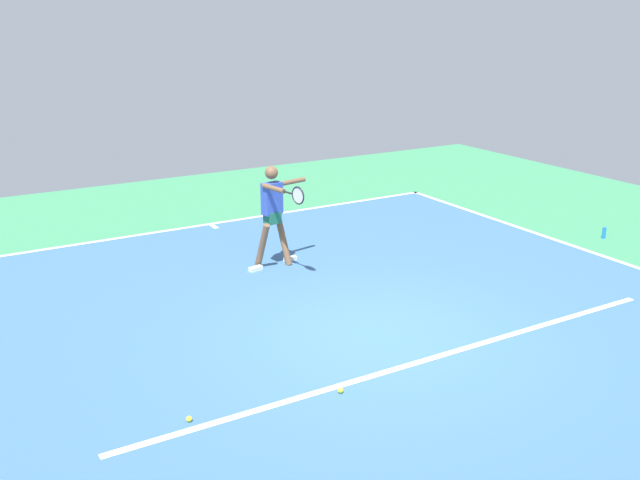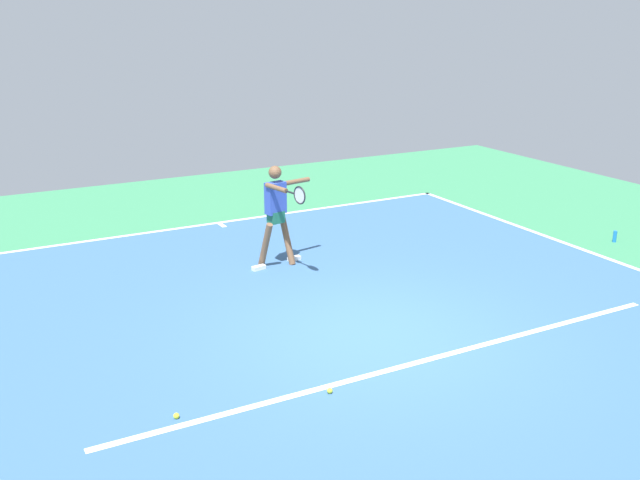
{
  "view_description": "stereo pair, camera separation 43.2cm",
  "coord_description": "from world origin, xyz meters",
  "views": [
    {
      "loc": [
        5.23,
        7.31,
        4.21
      ],
      "look_at": [
        0.01,
        -1.58,
        0.9
      ],
      "focal_mm": 40.3,
      "sensor_mm": 36.0,
      "label": 1
    },
    {
      "loc": [
        4.85,
        7.52,
        4.21
      ],
      "look_at": [
        0.01,
        -1.58,
        0.9
      ],
      "focal_mm": 40.3,
      "sensor_mm": 36.0,
      "label": 2
    }
  ],
  "objects": [
    {
      "name": "court_line_sideline_left",
      "position": [
        -5.32,
        0.0,
        0.0
      ],
      "size": [
        0.1,
        12.25,
        0.01
      ],
      "primitive_type": "cube",
      "color": "white",
      "rests_on": "ground_plane"
    },
    {
      "name": "tennis_ball_by_baseline",
      "position": [
        1.31,
        1.1,
        0.03
      ],
      "size": [
        0.07,
        0.07,
        0.07
      ],
      "primitive_type": "sphere",
      "color": "#CCE033",
      "rests_on": "ground_plane"
    },
    {
      "name": "court_line_baseline_near",
      "position": [
        0.0,
        -6.07,
        0.0
      ],
      "size": [
        10.73,
        0.1,
        0.01
      ],
      "primitive_type": "cube",
      "color": "white",
      "rests_on": "ground_plane"
    },
    {
      "name": "tennis_ball_by_sideline",
      "position": [
        3.03,
        0.8,
        0.03
      ],
      "size": [
        0.07,
        0.07,
        0.07
      ],
      "primitive_type": "sphere",
      "color": "yellow",
      "rests_on": "ground_plane"
    },
    {
      "name": "court_surface",
      "position": [
        0.0,
        0.0,
        0.0
      ],
      "size": [
        10.73,
        12.25,
        0.0
      ],
      "primitive_type": "cube",
      "color": "#38608E",
      "rests_on": "ground_plane"
    },
    {
      "name": "ground_plane",
      "position": [
        0.0,
        0.0,
        0.0
      ],
      "size": [
        21.24,
        21.24,
        0.0
      ],
      "primitive_type": "plane",
      "color": "#388456"
    },
    {
      "name": "court_line_centre_mark",
      "position": [
        0.0,
        -5.87,
        0.0
      ],
      "size": [
        0.1,
        0.3,
        0.01
      ],
      "primitive_type": "cube",
      "color": "white",
      "rests_on": "ground_plane"
    },
    {
      "name": "tennis_player",
      "position": [
        0.0,
        -3.12,
        1.0
      ],
      "size": [
        1.2,
        1.3,
        1.77
      ],
      "rotation": [
        0.0,
        0.0,
        0.19
      ],
      "color": "brown",
      "rests_on": "ground_plane"
    },
    {
      "name": "court_line_service",
      "position": [
        0.0,
        0.96,
        0.0
      ],
      "size": [
        8.05,
        0.1,
        0.01
      ],
      "primitive_type": "cube",
      "color": "white",
      "rests_on": "ground_plane"
    },
    {
      "name": "water_bottle",
      "position": [
        -6.2,
        -1.31,
        0.11
      ],
      "size": [
        0.07,
        0.07,
        0.22
      ],
      "primitive_type": "cylinder",
      "color": "blue",
      "rests_on": "ground_plane"
    },
    {
      "name": "tennis_ball_near_player",
      "position": [
        -1.07,
        -5.45,
        0.03
      ],
      "size": [
        0.07,
        0.07,
        0.07
      ],
      "primitive_type": "sphere",
      "color": "yellow",
      "rests_on": "ground_plane"
    }
  ]
}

